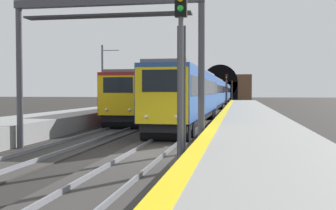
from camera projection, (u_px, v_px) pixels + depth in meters
ground_plane at (149, 155)px, 16.53m from camera, size 320.00×320.00×0.00m
platform_right at (258, 145)px, 15.77m from camera, size 112.00×4.20×1.04m
platform_right_edge_strip at (210, 131)px, 16.07m from camera, size 112.00×0.50×0.01m
track_main_line at (149, 154)px, 16.53m from camera, size 160.00×2.95×0.21m
track_adjacent_line at (51, 152)px, 17.26m from camera, size 160.00×2.71×0.21m
train_main_approaching at (214, 93)px, 59.75m from camera, size 82.01×2.97×4.20m
train_adjacent_platform at (168, 94)px, 45.65m from camera, size 38.79×3.06×4.06m
railway_signal_near at (181, 60)px, 12.92m from camera, size 0.39×0.38×6.00m
railway_signal_mid at (226, 88)px, 60.07m from camera, size 0.39×0.38×5.15m
railway_signal_far at (232, 88)px, 108.50m from camera, size 0.39×0.38×5.55m
overhead_signal_gantry at (107, 35)px, 17.75m from camera, size 0.70×8.58×6.69m
tunnel_portal at (220, 87)px, 125.46m from camera, size 2.59×19.11×10.77m
catenary_mast_near at (103, 79)px, 44.28m from camera, size 0.22×2.03×7.63m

